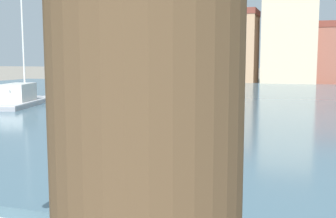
% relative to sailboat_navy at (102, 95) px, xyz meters
% --- Properties ---
extents(harbor_water, '(76.95, 48.44, 0.38)m').
position_rel_sailboat_navy_xyz_m(harbor_water, '(13.72, -1.28, -0.21)').
color(harbor_water, '#476675').
rests_on(harbor_water, ground).
extents(sailboat_navy, '(3.39, 6.80, 8.07)m').
position_rel_sailboat_navy_xyz_m(sailboat_navy, '(0.00, 0.00, 0.00)').
color(sailboat_navy, navy).
rests_on(sailboat_navy, ground).
extents(sailboat_grey, '(4.12, 8.66, 8.24)m').
position_rel_sailboat_navy_xyz_m(sailboat_grey, '(-2.03, -7.91, 0.21)').
color(sailboat_grey, '#939399').
rests_on(sailboat_grey, ground).
extents(sailboat_yellow, '(3.72, 7.30, 8.11)m').
position_rel_sailboat_navy_xyz_m(sailboat_yellow, '(6.66, -2.74, 0.08)').
color(sailboat_yellow, gold).
rests_on(sailboat_yellow, ground).
extents(townhouse_wide_warehouse, '(8.27, 6.84, 9.59)m').
position_rel_sailboat_navy_xyz_m(townhouse_wide_warehouse, '(1.80, 27.08, 4.41)').
color(townhouse_wide_warehouse, tan).
rests_on(townhouse_wide_warehouse, ground).
extents(townhouse_tall_gabled, '(5.86, 5.91, 10.02)m').
position_rel_sailboat_navy_xyz_m(townhouse_tall_gabled, '(7.24, 25.35, 4.63)').
color(townhouse_tall_gabled, tan).
rests_on(townhouse_tall_gabled, ground).
extents(townhouse_corner_house, '(6.94, 7.31, 12.87)m').
position_rel_sailboat_navy_xyz_m(townhouse_corner_house, '(14.39, 25.41, 6.05)').
color(townhouse_corner_house, '#C6B293').
rests_on(townhouse_corner_house, ground).
extents(townhouse_end_terrace, '(8.33, 7.62, 8.24)m').
position_rel_sailboat_navy_xyz_m(townhouse_end_terrace, '(19.28, 27.79, 3.74)').
color(townhouse_end_terrace, '#8E5142').
rests_on(townhouse_end_terrace, ground).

